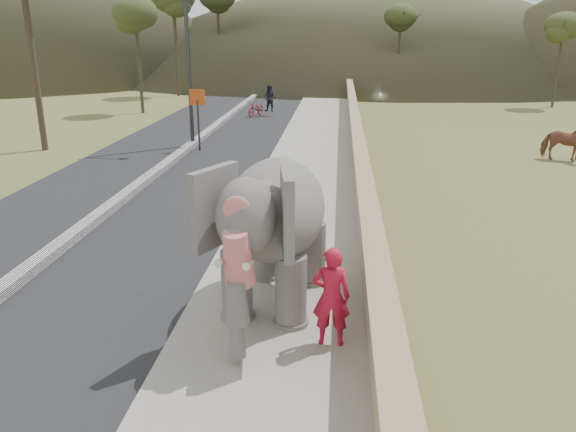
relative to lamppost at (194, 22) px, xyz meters
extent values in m
plane|color=olive|center=(4.69, -14.74, -4.87)|extent=(160.00, 160.00, 0.00)
cube|color=black|center=(-0.31, -4.74, -4.86)|extent=(7.00, 120.00, 0.03)
cube|color=black|center=(-0.31, -4.74, -4.76)|extent=(0.35, 120.00, 0.22)
cube|color=#9E9687|center=(4.69, -4.74, -4.80)|extent=(3.00, 120.00, 0.15)
cube|color=tan|center=(6.34, -4.74, -4.32)|extent=(0.30, 120.00, 1.10)
cylinder|color=#29292E|center=(-0.31, 0.00, -0.87)|extent=(0.16, 0.16, 8.00)
cylinder|color=#2D2D33|center=(0.19, -0.89, -3.87)|extent=(0.08, 0.08, 2.00)
cube|color=#C74612|center=(0.19, -0.89, -2.77)|extent=(0.60, 0.05, 0.60)
imported|color=brown|center=(13.93, -1.42, -4.19)|extent=(1.77, 1.17, 1.37)
imported|color=#BAB8C0|center=(20.26, 22.24, -4.15)|extent=(4.55, 3.08, 1.44)
cone|color=brown|center=(9.69, 55.26, 2.13)|extent=(80.00, 80.00, 14.00)
imported|color=#B2132A|center=(5.64, -15.07, -3.95)|extent=(0.56, 0.37, 1.54)
imported|color=maroon|center=(1.07, 8.55, -4.43)|extent=(1.08, 1.79, 0.89)
imported|color=black|center=(1.86, 8.55, -3.88)|extent=(0.86, 0.76, 1.49)
camera|label=1|loc=(5.68, -22.46, -0.26)|focal=35.00mm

